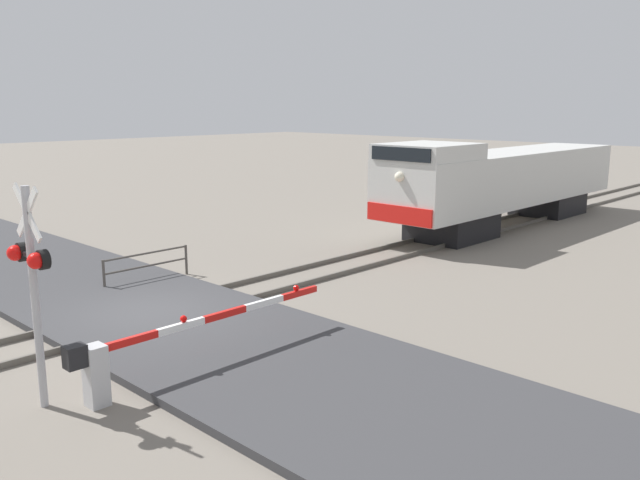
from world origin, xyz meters
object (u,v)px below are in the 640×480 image
Objects in this scene: crossing_signal at (31,272)px; crossing_gate at (137,352)px; guard_railing at (147,263)px; locomotive at (503,181)px.

crossing_gate is (0.66, 1.52, -1.69)m from crossing_signal.
crossing_gate is 7.85m from guard_railing.
locomotive is 2.57× the size of crossing_gate.
crossing_gate is (3.65, -20.22, -1.22)m from locomotive.
locomotive is 21.96m from crossing_signal.
locomotive is at bearing 97.83° from crossing_signal.
crossing_signal is (2.99, -21.75, 0.47)m from locomotive.
crossing_signal reaches higher than guard_railing.
guard_railing is at bearing 147.18° from crossing_gate.
crossing_signal is at bearing -82.17° from locomotive.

